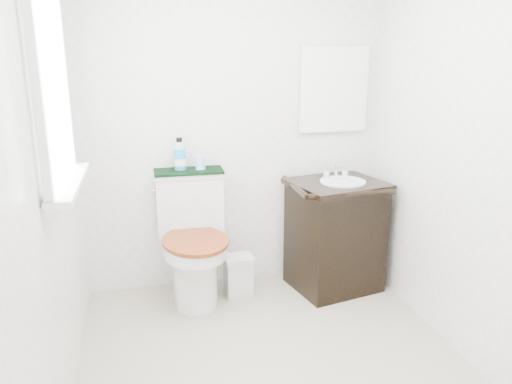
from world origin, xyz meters
name	(u,v)px	position (x,y,z in m)	size (l,w,h in m)	color
floor	(276,369)	(0.00, 0.00, 0.00)	(2.40, 2.40, 0.00)	#B0A78E
wall_back	(235,126)	(0.00, 1.20, 1.20)	(2.40, 2.40, 0.00)	white
wall_front	(394,251)	(0.00, -1.20, 1.20)	(2.40, 2.40, 0.00)	white
wall_left	(43,171)	(-1.10, 0.00, 1.20)	(2.40, 2.40, 0.00)	white
wall_right	(473,151)	(1.10, 0.00, 1.20)	(2.40, 2.40, 0.00)	white
window	(51,89)	(-1.07, 0.25, 1.55)	(0.02, 0.70, 0.90)	white
mirror	(334,90)	(0.74, 1.18, 1.45)	(0.50, 0.02, 0.60)	silver
toilet	(193,246)	(-0.35, 0.96, 0.39)	(0.49, 0.67, 0.90)	silver
vanity	(335,233)	(0.69, 0.90, 0.43)	(0.73, 0.66, 0.92)	black
trash_bin	(238,275)	(-0.04, 0.92, 0.16)	(0.23, 0.19, 0.30)	silver
towel	(189,171)	(-0.35, 1.09, 0.91)	(0.48, 0.22, 0.02)	black
mouthwash_bottle	(180,155)	(-0.41, 1.12, 1.02)	(0.08, 0.08, 0.23)	#1B92EC
cup	(200,163)	(-0.27, 1.09, 0.96)	(0.07, 0.07, 0.09)	#85AFD9
soap_bar	(327,177)	(0.65, 1.00, 0.83)	(0.07, 0.05, 0.02)	teal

